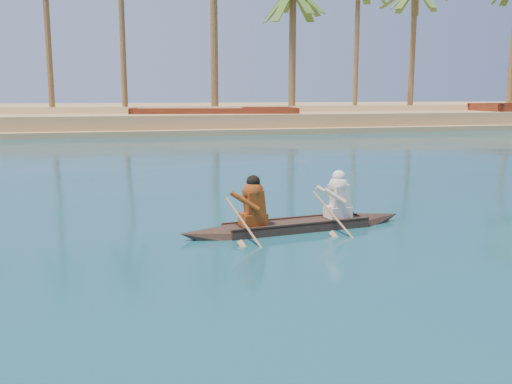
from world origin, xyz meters
name	(u,v)px	position (x,y,z in m)	size (l,w,h in m)	color
ground	(313,193)	(0.00, 0.00, 0.00)	(160.00, 160.00, 0.00)	navy
sandy_embankment	(161,114)	(0.00, 46.89, 0.53)	(150.00, 51.00, 1.50)	tan
palm_grove	(171,30)	(0.00, 35.00, 8.00)	(110.00, 14.00, 16.00)	#3E6323
shrub_cluster	(178,113)	(0.00, 31.50, 1.20)	(100.00, 6.00, 2.40)	#1E3112
canoe	(297,217)	(-1.81, -4.00, 0.26)	(4.95, 1.28, 1.35)	#402C23
barge_mid	(215,121)	(2.20, 27.00, 0.70)	(12.51, 6.04, 2.00)	maroon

